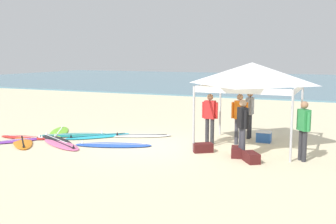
% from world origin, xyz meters
% --- Properties ---
extents(ground_plane, '(80.00, 80.00, 0.00)m').
position_xyz_m(ground_plane, '(0.00, 0.00, 0.00)').
color(ground_plane, beige).
extents(sea, '(80.00, 36.00, 0.10)m').
position_xyz_m(sea, '(0.00, 33.38, 0.05)').
color(sea, '#568499').
rests_on(sea, ground).
extents(canopy_tent, '(3.02, 3.02, 2.75)m').
position_xyz_m(canopy_tent, '(3.02, 1.24, 2.39)').
color(canopy_tent, '#B7B7BC').
rests_on(canopy_tent, ground).
extents(surfboard_blue, '(2.63, 1.50, 0.19)m').
position_xyz_m(surfboard_blue, '(-1.15, -0.49, 0.04)').
color(surfboard_blue, blue).
rests_on(surfboard_blue, ground).
extents(surfboard_lime, '(1.77, 2.36, 0.19)m').
position_xyz_m(surfboard_lime, '(-4.21, 0.58, 0.04)').
color(surfboard_lime, '#7AD12D').
rests_on(surfboard_lime, ground).
extents(surfboard_purple, '(1.46, 1.80, 0.19)m').
position_xyz_m(surfboard_purple, '(-4.55, -1.22, 0.04)').
color(surfboard_purple, purple).
rests_on(surfboard_purple, ground).
extents(surfboard_pink, '(2.37, 1.66, 0.19)m').
position_xyz_m(surfboard_pink, '(-2.81, -1.07, 0.04)').
color(surfboard_pink, pink).
rests_on(surfboard_pink, ground).
extents(surfboard_cyan, '(2.11, 2.20, 0.19)m').
position_xyz_m(surfboard_cyan, '(-2.40, 0.53, 0.04)').
color(surfboard_cyan, '#23B2CC').
rests_on(surfboard_cyan, ground).
extents(surfboard_black, '(2.18, 1.53, 0.19)m').
position_xyz_m(surfboard_black, '(-3.42, -0.57, 0.04)').
color(surfboard_black, black).
rests_on(surfboard_black, ground).
extents(surfboard_white, '(2.21, 1.52, 0.19)m').
position_xyz_m(surfboard_white, '(-0.99, 1.25, 0.04)').
color(surfboard_white, white).
rests_on(surfboard_white, ground).
extents(surfboard_teal, '(2.52, 1.86, 0.19)m').
position_xyz_m(surfboard_teal, '(-3.36, 0.38, 0.04)').
color(surfboard_teal, '#19847F').
rests_on(surfboard_teal, ground).
extents(surfboard_red, '(1.94, 0.70, 0.19)m').
position_xyz_m(surfboard_red, '(-4.75, -0.72, 0.04)').
color(surfboard_red, red).
rests_on(surfboard_red, ground).
extents(surfboard_orange, '(2.05, 2.04, 0.19)m').
position_xyz_m(surfboard_orange, '(-4.18, -1.37, 0.04)').
color(surfboard_orange, orange).
rests_on(surfboard_orange, ground).
extents(person_grey, '(0.24, 0.55, 1.71)m').
position_xyz_m(person_grey, '(2.71, 2.52, 0.99)').
color(person_grey, '#2D2D33').
rests_on(person_grey, ground).
extents(person_orange, '(0.54, 0.28, 1.71)m').
position_xyz_m(person_orange, '(2.62, 1.38, 0.99)').
color(person_orange, '#383842').
rests_on(person_orange, ground).
extents(person_green, '(0.40, 0.45, 1.71)m').
position_xyz_m(person_green, '(4.77, 0.05, 0.99)').
color(person_green, '#2D2D33').
rests_on(person_green, ground).
extents(person_black, '(0.38, 0.47, 1.71)m').
position_xyz_m(person_black, '(3.10, -0.26, 0.99)').
color(person_black, '#383842').
rests_on(person_black, ground).
extents(person_red, '(0.55, 0.23, 1.71)m').
position_xyz_m(person_red, '(1.70, 1.03, 0.99)').
color(person_red, '#2D2D33').
rests_on(person_red, ground).
extents(gear_bag_near_tent, '(0.60, 0.68, 0.28)m').
position_xyz_m(gear_bag_near_tent, '(3.47, -0.68, 0.14)').
color(gear_bag_near_tent, '#4C1919').
rests_on(gear_bag_near_tent, ground).
extents(gear_bag_by_pole, '(0.67, 0.61, 0.28)m').
position_xyz_m(gear_bag_by_pole, '(1.85, -0.10, 0.14)').
color(gear_bag_by_pole, '#4C1919').
rests_on(gear_bag_by_pole, ground).
extents(gear_bag_on_sand, '(0.45, 0.66, 0.28)m').
position_xyz_m(gear_bag_on_sand, '(2.94, -0.22, 0.14)').
color(gear_bag_on_sand, '#4C1919').
rests_on(gear_bag_on_sand, ground).
extents(cooler_box, '(0.50, 0.36, 0.39)m').
position_xyz_m(cooler_box, '(3.32, 2.10, 0.20)').
color(cooler_box, '#2D60B7').
rests_on(cooler_box, ground).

